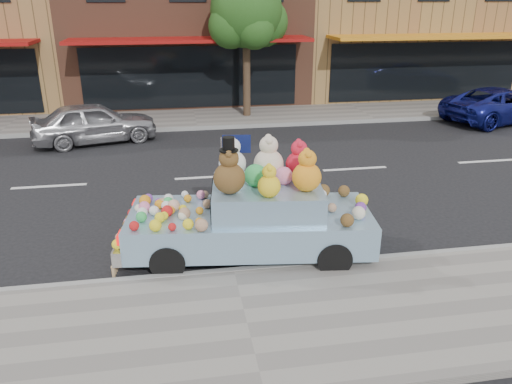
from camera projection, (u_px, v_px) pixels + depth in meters
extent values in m
plane|color=black|center=(209.00, 177.00, 13.07)|extent=(120.00, 120.00, 0.00)
cube|color=gray|center=(247.00, 326.00, 7.09)|extent=(60.00, 3.00, 0.12)
cube|color=gray|center=(195.00, 119.00, 19.01)|extent=(60.00, 3.00, 0.12)
cube|color=gray|center=(234.00, 272.00, 8.46)|extent=(60.00, 0.12, 0.13)
cube|color=gray|center=(198.00, 128.00, 17.63)|extent=(60.00, 0.12, 0.13)
cube|color=brown|center=(185.00, 17.00, 22.78)|extent=(10.00, 8.00, 7.00)
cube|color=black|center=(192.00, 77.00, 19.87)|extent=(8.50, 0.06, 2.40)
cube|color=maroon|center=(191.00, 40.00, 18.51)|extent=(9.00, 1.80, 0.12)
cube|color=olive|center=(391.00, 16.00, 24.35)|extent=(10.00, 8.00, 7.00)
cube|color=black|center=(425.00, 71.00, 21.44)|extent=(8.50, 0.06, 2.40)
cube|color=orange|center=(440.00, 36.00, 20.08)|extent=(9.00, 1.80, 0.12)
cylinder|color=#38281C|center=(247.00, 76.00, 18.75)|extent=(0.28, 0.28, 3.20)
sphere|color=#234A15|center=(246.00, 11.00, 17.90)|extent=(2.60, 2.60, 2.60)
sphere|color=#234A15|center=(264.00, 22.00, 18.43)|extent=(1.80, 1.80, 1.80)
sphere|color=#234A15|center=(231.00, 26.00, 17.81)|extent=(1.60, 1.60, 1.60)
sphere|color=#234A15|center=(254.00, 29.00, 17.60)|extent=(1.40, 1.40, 1.40)
sphere|color=#234A15|center=(236.00, 19.00, 18.51)|extent=(1.60, 1.60, 1.60)
imported|color=#B0B0B5|center=(94.00, 123.00, 15.92)|extent=(4.13, 2.49, 1.31)
imported|color=navy|center=(501.00, 105.00, 18.59)|extent=(4.97, 3.25, 1.27)
cylinder|color=black|center=(334.00, 258.00, 8.43)|extent=(0.62, 0.27, 0.60)
cylinder|color=black|center=(319.00, 220.00, 9.88)|extent=(0.62, 0.27, 0.60)
cylinder|color=black|center=(168.00, 262.00, 8.32)|extent=(0.62, 0.27, 0.60)
cylinder|color=black|center=(178.00, 222.00, 9.77)|extent=(0.62, 0.27, 0.60)
cube|color=#8AB1CF|center=(250.00, 227.00, 9.01)|extent=(4.48, 2.23, 0.60)
cube|color=#8AB1CF|center=(267.00, 198.00, 8.82)|extent=(2.07, 1.73, 0.50)
cube|color=silver|center=(127.00, 236.00, 8.98)|extent=(0.38, 1.79, 0.26)
cube|color=red|center=(120.00, 238.00, 8.23)|extent=(0.09, 0.29, 0.16)
cube|color=red|center=(135.00, 205.00, 9.49)|extent=(0.09, 0.29, 0.16)
cube|color=black|center=(213.00, 199.00, 8.78)|extent=(0.20, 1.29, 0.40)
sphere|color=#543818|center=(229.00, 178.00, 8.28)|extent=(0.53, 0.53, 0.53)
sphere|color=#543818|center=(229.00, 158.00, 8.15)|extent=(0.33, 0.33, 0.33)
sphere|color=#543818|center=(230.00, 154.00, 8.01)|extent=(0.13, 0.13, 0.13)
sphere|color=#543818|center=(228.00, 150.00, 8.22)|extent=(0.13, 0.13, 0.13)
cylinder|color=black|center=(229.00, 150.00, 8.10)|extent=(0.31, 0.31, 0.02)
cylinder|color=black|center=(229.00, 144.00, 8.06)|extent=(0.20, 0.20, 0.22)
sphere|color=beige|center=(269.00, 164.00, 8.96)|extent=(0.54, 0.54, 0.54)
sphere|color=beige|center=(269.00, 145.00, 8.83)|extent=(0.34, 0.34, 0.34)
sphere|color=beige|center=(270.00, 141.00, 8.68)|extent=(0.13, 0.13, 0.13)
sphere|color=beige|center=(268.00, 137.00, 8.89)|extent=(0.13, 0.13, 0.13)
sphere|color=orange|center=(307.00, 177.00, 8.38)|extent=(0.50, 0.50, 0.50)
sphere|color=orange|center=(307.00, 159.00, 8.27)|extent=(0.31, 0.31, 0.31)
sphere|color=orange|center=(309.00, 155.00, 8.13)|extent=(0.12, 0.12, 0.12)
sphere|color=orange|center=(306.00, 151.00, 8.33)|extent=(0.12, 0.12, 0.12)
sphere|color=red|center=(299.00, 165.00, 9.04)|extent=(0.47, 0.47, 0.47)
sphere|color=red|center=(299.00, 148.00, 8.92)|extent=(0.29, 0.29, 0.29)
sphere|color=red|center=(301.00, 145.00, 8.80)|extent=(0.11, 0.11, 0.11)
sphere|color=red|center=(298.00, 142.00, 8.98)|extent=(0.11, 0.11, 0.11)
sphere|color=silver|center=(232.00, 164.00, 9.03)|extent=(0.50, 0.50, 0.50)
sphere|color=silver|center=(232.00, 147.00, 8.91)|extent=(0.31, 0.31, 0.31)
sphere|color=silver|center=(233.00, 143.00, 8.78)|extent=(0.12, 0.12, 0.12)
sphere|color=silver|center=(231.00, 140.00, 8.97)|extent=(0.12, 0.12, 0.12)
sphere|color=yellow|center=(269.00, 186.00, 8.15)|extent=(0.38, 0.38, 0.38)
sphere|color=yellow|center=(269.00, 172.00, 8.06)|extent=(0.24, 0.24, 0.24)
sphere|color=yellow|center=(270.00, 169.00, 7.95)|extent=(0.09, 0.09, 0.09)
sphere|color=yellow|center=(268.00, 166.00, 8.10)|extent=(0.09, 0.09, 0.09)
sphere|color=green|center=(256.00, 176.00, 8.65)|extent=(0.40, 0.40, 0.40)
sphere|color=#CB658E|center=(284.00, 176.00, 8.73)|extent=(0.32, 0.32, 0.32)
sphere|color=#B11213|center=(161.00, 204.00, 9.02)|extent=(0.16, 0.16, 0.16)
sphere|color=yellow|center=(183.00, 209.00, 8.85)|extent=(0.14, 0.14, 0.14)
sphere|color=#987054|center=(143.00, 206.00, 8.94)|extent=(0.14, 0.14, 0.14)
sphere|color=#C47812|center=(159.00, 204.00, 8.99)|extent=(0.17, 0.17, 0.17)
sphere|color=yellow|center=(188.00, 224.00, 8.19)|extent=(0.19, 0.19, 0.19)
sphere|color=#B11213|center=(134.00, 226.00, 8.16)|extent=(0.16, 0.16, 0.16)
sphere|color=#987054|center=(202.00, 225.00, 8.12)|extent=(0.22, 0.22, 0.22)
sphere|color=#C47812|center=(171.00, 210.00, 8.77)|extent=(0.15, 0.15, 0.15)
sphere|color=#C47812|center=(200.00, 211.00, 8.77)|extent=(0.14, 0.14, 0.14)
sphere|color=yellow|center=(155.00, 225.00, 8.12)|extent=(0.20, 0.20, 0.20)
sphere|color=green|center=(168.00, 202.00, 9.04)|extent=(0.20, 0.20, 0.20)
sphere|color=silver|center=(168.00, 199.00, 9.21)|extent=(0.19, 0.19, 0.19)
sphere|color=silver|center=(154.00, 211.00, 8.72)|extent=(0.18, 0.18, 0.18)
sphere|color=#C47812|center=(145.00, 201.00, 9.09)|extent=(0.21, 0.21, 0.21)
sphere|color=#CB658E|center=(144.00, 207.00, 8.84)|extent=(0.20, 0.20, 0.20)
sphere|color=green|center=(141.00, 217.00, 8.46)|extent=(0.19, 0.19, 0.19)
sphere|color=#987054|center=(162.00, 203.00, 9.04)|extent=(0.18, 0.18, 0.18)
sphere|color=#CB658E|center=(201.00, 195.00, 9.42)|extent=(0.17, 0.17, 0.17)
sphere|color=#662D89|center=(148.00, 198.00, 9.26)|extent=(0.17, 0.17, 0.17)
sphere|color=#987054|center=(205.00, 194.00, 9.46)|extent=(0.15, 0.15, 0.15)
sphere|color=beige|center=(138.00, 208.00, 8.87)|extent=(0.14, 0.14, 0.14)
sphere|color=beige|center=(183.00, 216.00, 8.53)|extent=(0.17, 0.17, 0.17)
sphere|color=#B11213|center=(172.00, 227.00, 8.15)|extent=(0.13, 0.13, 0.13)
sphere|color=silver|center=(166.00, 206.00, 8.92)|extent=(0.18, 0.18, 0.18)
sphere|color=#662D89|center=(159.00, 202.00, 9.11)|extent=(0.15, 0.15, 0.15)
sphere|color=silver|center=(142.00, 212.00, 8.64)|extent=(0.18, 0.18, 0.18)
sphere|color=#987054|center=(184.00, 213.00, 8.56)|extent=(0.21, 0.21, 0.21)
sphere|color=#C47812|center=(188.00, 198.00, 9.28)|extent=(0.15, 0.15, 0.15)
sphere|color=#987054|center=(207.00, 204.00, 9.01)|extent=(0.17, 0.17, 0.17)
sphere|color=#B11213|center=(167.00, 211.00, 8.67)|extent=(0.20, 0.20, 0.20)
sphere|color=silver|center=(185.00, 194.00, 9.49)|extent=(0.13, 0.13, 0.13)
sphere|color=yellow|center=(164.00, 216.00, 8.55)|extent=(0.15, 0.15, 0.15)
sphere|color=yellow|center=(160.00, 218.00, 8.44)|extent=(0.18, 0.18, 0.18)
sphere|color=#C47812|center=(199.00, 222.00, 8.34)|extent=(0.14, 0.14, 0.14)
sphere|color=#D8A88C|center=(174.00, 205.00, 8.85)|extent=(0.22, 0.22, 0.22)
sphere|color=#987054|center=(120.00, 237.00, 8.46)|extent=(0.18, 0.18, 0.18)
sphere|color=#CB658E|center=(128.00, 222.00, 9.05)|extent=(0.15, 0.15, 0.15)
sphere|color=#553918|center=(129.00, 219.00, 9.19)|extent=(0.15, 0.15, 0.15)
sphere|color=#C47812|center=(134.00, 210.00, 9.59)|extent=(0.12, 0.12, 0.12)
sphere|color=beige|center=(132.00, 212.00, 9.47)|extent=(0.15, 0.15, 0.15)
sphere|color=#553918|center=(124.00, 230.00, 8.75)|extent=(0.14, 0.14, 0.14)
sphere|color=#553918|center=(127.00, 224.00, 8.97)|extent=(0.15, 0.15, 0.15)
sphere|color=#B11213|center=(132.00, 213.00, 9.42)|extent=(0.16, 0.16, 0.16)
sphere|color=beige|center=(130.00, 217.00, 9.28)|extent=(0.13, 0.13, 0.13)
sphere|color=yellow|center=(117.00, 244.00, 8.22)|extent=(0.18, 0.18, 0.18)
sphere|color=#553918|center=(344.00, 191.00, 9.52)|extent=(0.22, 0.22, 0.22)
sphere|color=silver|center=(321.00, 195.00, 9.38)|extent=(0.20, 0.20, 0.20)
sphere|color=yellow|center=(362.00, 200.00, 9.09)|extent=(0.24, 0.24, 0.24)
sphere|color=#553918|center=(347.00, 220.00, 8.28)|extent=(0.23, 0.23, 0.23)
sphere|color=#553918|center=(323.00, 191.00, 9.51)|extent=(0.25, 0.25, 0.25)
sphere|color=#987054|center=(332.00, 208.00, 8.85)|extent=(0.17, 0.17, 0.17)
sphere|color=beige|center=(359.00, 213.00, 8.55)|extent=(0.24, 0.24, 0.24)
sphere|color=#662D89|center=(361.00, 207.00, 8.81)|extent=(0.21, 0.21, 0.21)
cylinder|color=#997A54|center=(113.00, 272.00, 8.27)|extent=(0.06, 0.06, 0.17)
sphere|color=#997A54|center=(113.00, 267.00, 8.24)|extent=(0.07, 0.07, 0.07)
cylinder|color=#997A54|center=(115.00, 269.00, 8.35)|extent=(0.06, 0.06, 0.17)
sphere|color=#997A54|center=(114.00, 265.00, 8.32)|extent=(0.07, 0.07, 0.07)
cylinder|color=#997A54|center=(116.00, 267.00, 8.44)|extent=(0.06, 0.06, 0.17)
sphere|color=#997A54|center=(115.00, 262.00, 8.40)|extent=(0.07, 0.07, 0.07)
cylinder|color=#997A54|center=(117.00, 264.00, 8.52)|extent=(0.06, 0.06, 0.17)
sphere|color=#997A54|center=(116.00, 259.00, 8.49)|extent=(0.07, 0.07, 0.07)
cylinder|color=#997A54|center=(118.00, 262.00, 8.60)|extent=(0.06, 0.06, 0.17)
sphere|color=#997A54|center=(117.00, 257.00, 8.57)|extent=(0.07, 0.07, 0.07)
cylinder|color=#997A54|center=(119.00, 259.00, 8.69)|extent=(0.06, 0.06, 0.17)
sphere|color=#997A54|center=(119.00, 254.00, 8.65)|extent=(0.07, 0.07, 0.07)
cylinder|color=#997A54|center=(120.00, 256.00, 8.77)|extent=(0.06, 0.06, 0.17)
sphere|color=#997A54|center=(120.00, 252.00, 8.73)|extent=(0.07, 0.07, 0.07)
cylinder|color=#997A54|center=(121.00, 254.00, 8.85)|extent=(0.06, 0.06, 0.17)
sphere|color=#997A54|center=(121.00, 249.00, 8.82)|extent=(0.07, 0.07, 0.07)
cylinder|color=#997A54|center=(122.00, 252.00, 8.94)|extent=(0.06, 0.06, 0.17)
sphere|color=#997A54|center=(122.00, 247.00, 8.90)|extent=(0.07, 0.07, 0.07)
cylinder|color=#997A54|center=(123.00, 249.00, 9.02)|extent=(0.06, 0.06, 0.17)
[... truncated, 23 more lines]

